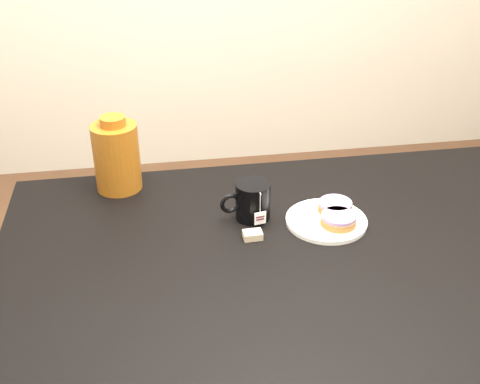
# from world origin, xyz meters

# --- Properties ---
(table) EXTENTS (1.40, 0.90, 0.75)m
(table) POSITION_xyz_m (0.00, 0.00, 0.67)
(table) COLOR black
(table) RESTS_ON ground_plane
(plate) EXTENTS (0.20, 0.20, 0.01)m
(plate) POSITION_xyz_m (0.09, 0.10, 0.76)
(plate) COLOR white
(plate) RESTS_ON table
(bagel_back) EXTENTS (0.12, 0.12, 0.03)m
(bagel_back) POSITION_xyz_m (0.13, 0.13, 0.77)
(bagel_back) COLOR brown
(bagel_back) RESTS_ON plate
(bagel_front) EXTENTS (0.12, 0.12, 0.03)m
(bagel_front) POSITION_xyz_m (0.12, 0.07, 0.77)
(bagel_front) COLOR brown
(bagel_front) RESTS_ON plate
(mug) EXTENTS (0.14, 0.10, 0.10)m
(mug) POSITION_xyz_m (-0.08, 0.16, 0.80)
(mug) COLOR black
(mug) RESTS_ON table
(teabag_pouch) EXTENTS (0.05, 0.03, 0.02)m
(teabag_pouch) POSITION_xyz_m (-0.10, 0.06, 0.76)
(teabag_pouch) COLOR #C6B793
(teabag_pouch) RESTS_ON table
(bagel_package) EXTENTS (0.13, 0.13, 0.21)m
(bagel_package) POSITION_xyz_m (-0.41, 0.37, 0.85)
(bagel_package) COLOR #69350D
(bagel_package) RESTS_ON table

